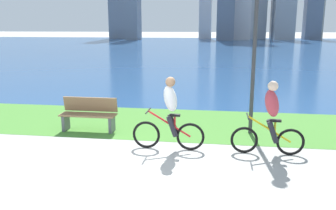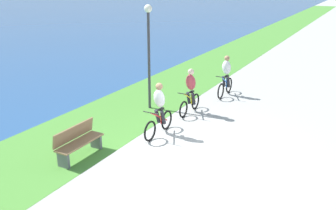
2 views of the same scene
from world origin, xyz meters
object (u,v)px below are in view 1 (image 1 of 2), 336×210
Objects in this scene: cyclist_lead at (170,114)px; lamppost_tall at (255,38)px; bench_near_path at (89,114)px; cyclist_trailing at (270,118)px.

cyclist_lead is 0.44× the size of lamppost_tall.
bench_near_path is 4.78m from lamppost_tall.
bench_near_path is at bearing 153.79° from cyclist_lead.
bench_near_path is at bearing 165.70° from cyclist_trailing.
cyclist_lead reaches higher than cyclist_trailing.
cyclist_lead reaches higher than bench_near_path.
bench_near_path is at bearing -174.86° from lamppost_tall.
cyclist_lead is at bearing -26.21° from bench_near_path.
lamppost_tall is (4.31, 0.39, 2.05)m from bench_near_path.
bench_near_path is (-2.37, 1.17, -0.39)m from cyclist_lead.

